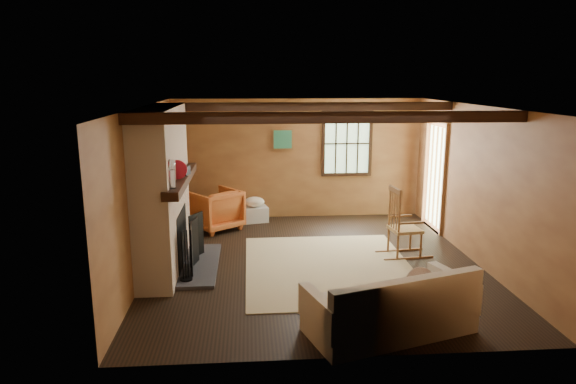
{
  "coord_description": "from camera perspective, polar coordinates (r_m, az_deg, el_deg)",
  "views": [
    {
      "loc": [
        -0.98,
        -7.45,
        2.81
      ],
      "look_at": [
        -0.37,
        0.4,
        1.04
      ],
      "focal_mm": 32.0,
      "sensor_mm": 36.0,
      "label": 1
    }
  ],
  "objects": [
    {
      "name": "laundry_basket",
      "position": [
        10.23,
        -3.74,
        -2.46
      ],
      "size": [
        0.57,
        0.48,
        0.3
      ],
      "primitive_type": "cube",
      "rotation": [
        0.0,
        0.0,
        0.21
      ],
      "color": "silver",
      "rests_on": "ground"
    },
    {
      "name": "firewood_pile",
      "position": [
        10.43,
        -9.48,
        -2.49
      ],
      "size": [
        0.65,
        0.12,
        0.24
      ],
      "color": "brown",
      "rests_on": "ground"
    },
    {
      "name": "rocking_chair",
      "position": [
        8.4,
        12.62,
        -3.79
      ],
      "size": [
        0.87,
        0.52,
        1.14
      ],
      "rotation": [
        0.0,
        0.0,
        1.69
      ],
      "color": "tan",
      "rests_on": "ground"
    },
    {
      "name": "room_envelope",
      "position": [
        7.89,
        4.39,
        4.03
      ],
      "size": [
        5.02,
        5.52,
        2.44
      ],
      "color": "#9F6738",
      "rests_on": "ground"
    },
    {
      "name": "ground",
      "position": [
        8.02,
        2.9,
        -7.88
      ],
      "size": [
        5.5,
        5.5,
        0.0
      ],
      "primitive_type": "plane",
      "color": "black",
      "rests_on": "ground"
    },
    {
      "name": "basket_pillow",
      "position": [
        10.17,
        -3.76,
        -1.1
      ],
      "size": [
        0.48,
        0.43,
        0.2
      ],
      "primitive_type": "ellipsoid",
      "rotation": [
        0.0,
        0.0,
        -0.34
      ],
      "color": "beige",
      "rests_on": "laundry_basket"
    },
    {
      "name": "armchair",
      "position": [
        9.73,
        -8.09,
        -1.94
      ],
      "size": [
        1.16,
        1.17,
        0.77
      ],
      "primitive_type": "imported",
      "rotation": [
        0.0,
        0.0,
        -2.49
      ],
      "color": "#BF6026",
      "rests_on": "ground"
    },
    {
      "name": "fireplace",
      "position": [
        7.74,
        -13.57,
        -0.46
      ],
      "size": [
        1.02,
        2.3,
        2.4
      ],
      "color": "brown",
      "rests_on": "ground"
    },
    {
      "name": "sofa",
      "position": [
        5.98,
        11.52,
        -12.79
      ],
      "size": [
        2.03,
        1.35,
        0.76
      ],
      "rotation": [
        0.0,
        0.0,
        0.31
      ],
      "color": "beige",
      "rests_on": "ground"
    },
    {
      "name": "rug",
      "position": [
        7.87,
        4.55,
        -8.32
      ],
      "size": [
        2.5,
        3.0,
        0.01
      ],
      "primitive_type": "cube",
      "color": "tan",
      "rests_on": "ground"
    }
  ]
}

